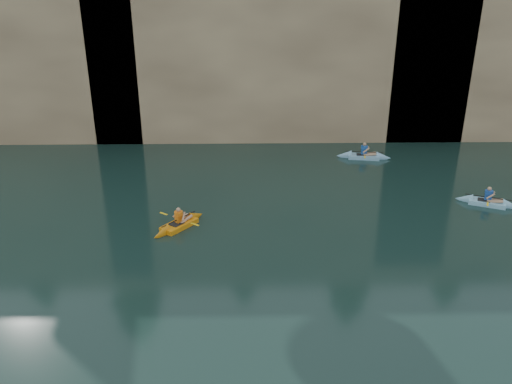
{
  "coord_description": "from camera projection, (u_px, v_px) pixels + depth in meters",
  "views": [
    {
      "loc": [
        -0.25,
        -10.15,
        9.35
      ],
      "look_at": [
        0.07,
        5.5,
        3.0
      ],
      "focal_mm": 35.0,
      "sensor_mm": 36.0,
      "label": 1
    }
  ],
  "objects": [
    {
      "name": "ground",
      "position": [
        258.0,
        379.0,
        12.93
      ],
      "size": [
        160.0,
        160.0,
        0.0
      ],
      "primitive_type": "plane",
      "color": "black",
      "rests_on": "ground"
    },
    {
      "name": "cliff_slab_center",
      "position": [
        281.0,
        52.0,
        31.76
      ],
      "size": [
        24.0,
        2.4,
        11.4
      ],
      "primitive_type": "cube",
      "color": "tan",
      "rests_on": "ground"
    },
    {
      "name": "sea_cave_center",
      "position": [
        189.0,
        118.0,
        32.58
      ],
      "size": [
        3.5,
        1.0,
        3.2
      ],
      "primitive_type": "cube",
      "color": "black",
      "rests_on": "ground"
    },
    {
      "name": "kayaker_orange",
      "position": [
        179.0,
        224.0,
        21.14
      ],
      "size": [
        2.32,
        2.76,
        1.12
      ],
      "rotation": [
        0.0,
        0.0,
        0.92
      ],
      "color": "orange",
      "rests_on": "ground"
    },
    {
      "name": "cliff",
      "position": [
        248.0,
        37.0,
        38.47
      ],
      "size": [
        70.0,
        16.0,
        12.0
      ],
      "primitive_type": "cube",
      "color": "tan",
      "rests_on": "ground"
    },
    {
      "name": "kayaker_ltblue_near",
      "position": [
        487.0,
        202.0,
        23.35
      ],
      "size": [
        2.85,
        2.04,
        1.12
      ],
      "rotation": [
        0.0,
        0.0,
        -0.45
      ],
      "color": "#81BCD9",
      "rests_on": "ground"
    },
    {
      "name": "kayaker_ltblue_mid",
      "position": [
        364.0,
        156.0,
        29.78
      ],
      "size": [
        3.29,
        2.39,
        1.22
      ],
      "rotation": [
        0.0,
        0.0,
        -0.17
      ],
      "color": "#7BAECF",
      "rests_on": "ground"
    },
    {
      "name": "sea_cave_east",
      "position": [
        402.0,
        107.0,
        32.61
      ],
      "size": [
        5.0,
        1.0,
        4.5
      ],
      "primitive_type": "cube",
      "color": "black",
      "rests_on": "ground"
    }
  ]
}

